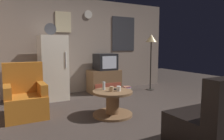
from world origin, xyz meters
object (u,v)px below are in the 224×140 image
(mug_ceramic_tan, at_px, (112,89))
(book_stack, at_px, (126,89))
(wine_glass, at_px, (104,86))
(remote_control, at_px, (113,89))
(standing_lamp, at_px, (151,43))
(armchair, at_px, (25,98))
(coffee_table, at_px, (113,103))
(mug_ceramic_white, at_px, (119,89))
(tv_stand, at_px, (104,81))
(crt_tv, at_px, (105,62))
(fridge, at_px, (53,68))

(mug_ceramic_tan, xyz_separation_m, book_stack, (1.36, 1.65, -0.43))
(wine_glass, relative_size, remote_control, 1.00)
(standing_lamp, bearing_deg, mug_ceramic_tan, -144.50)
(standing_lamp, distance_m, mug_ceramic_tan, 2.67)
(mug_ceramic_tan, relative_size, armchair, 0.09)
(standing_lamp, bearing_deg, coffee_table, -144.53)
(mug_ceramic_white, bearing_deg, tv_stand, 71.67)
(standing_lamp, bearing_deg, tv_stand, 165.27)
(tv_stand, distance_m, standing_lamp, 1.72)
(mug_ceramic_tan, bearing_deg, wine_glass, 108.27)
(tv_stand, xyz_separation_m, standing_lamp, (1.32, -0.35, 1.05))
(tv_stand, bearing_deg, coffee_table, -111.42)
(standing_lamp, height_order, book_stack, standing_lamp)
(standing_lamp, bearing_deg, book_stack, 165.61)
(crt_tv, xyz_separation_m, remote_control, (-0.68, -1.70, -0.37))
(tv_stand, bearing_deg, standing_lamp, -14.73)
(wine_glass, bearing_deg, remote_control, -25.32)
(armchair, bearing_deg, coffee_table, -26.21)
(standing_lamp, xyz_separation_m, mug_ceramic_white, (-1.93, -1.50, -0.86))
(fridge, distance_m, coffee_table, 1.89)
(coffee_table, height_order, mug_ceramic_tan, mug_ceramic_tan)
(crt_tv, relative_size, armchair, 0.56)
(wine_glass, height_order, remote_control, wine_glass)
(fridge, height_order, coffee_table, fridge)
(mug_ceramic_white, distance_m, book_stack, 2.13)
(remote_control, xyz_separation_m, armchair, (-1.46, 0.61, -0.13))
(mug_ceramic_tan, distance_m, armchair, 1.55)
(standing_lamp, xyz_separation_m, mug_ceramic_tan, (-2.06, -1.47, -0.86))
(book_stack, bearing_deg, armchair, -161.13)
(fridge, height_order, tv_stand, fridge)
(fridge, xyz_separation_m, mug_ceramic_white, (0.77, -1.75, -0.26))
(crt_tv, bearing_deg, book_stack, -15.96)
(tv_stand, bearing_deg, wine_glass, -116.14)
(mug_ceramic_white, bearing_deg, fridge, 113.70)
(wine_glass, height_order, mug_ceramic_tan, wine_glass)
(tv_stand, distance_m, book_stack, 0.69)
(fridge, bearing_deg, crt_tv, 4.14)
(armchair, bearing_deg, tv_stand, 27.57)
(wine_glass, relative_size, mug_ceramic_white, 1.67)
(coffee_table, height_order, wine_glass, wine_glass)
(coffee_table, height_order, mug_ceramic_white, mug_ceramic_white)
(coffee_table, height_order, remote_control, remote_control)
(armchair, bearing_deg, mug_ceramic_tan, -27.74)
(mug_ceramic_tan, bearing_deg, coffee_table, 37.18)
(tv_stand, bearing_deg, armchair, -152.43)
(tv_stand, bearing_deg, remote_control, -110.57)
(mug_ceramic_white, bearing_deg, standing_lamp, 37.88)
(wine_glass, bearing_deg, mug_ceramic_white, -49.97)
(crt_tv, relative_size, book_stack, 2.50)
(tv_stand, height_order, remote_control, tv_stand)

